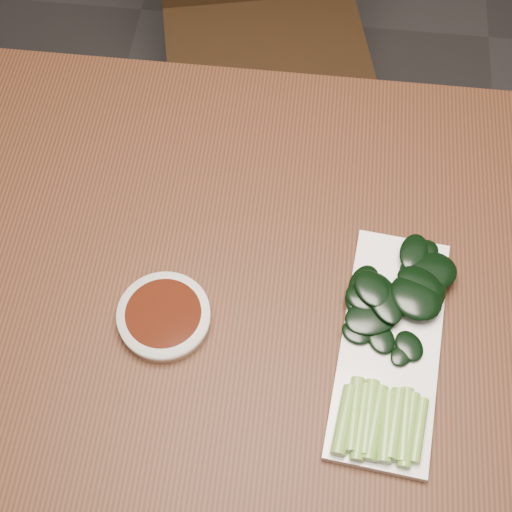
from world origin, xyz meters
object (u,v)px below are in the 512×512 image
(table, at_px, (278,313))
(serving_plate, at_px, (390,346))
(chair_far, at_px, (265,23))
(sauce_bowl, at_px, (164,317))
(gai_lan, at_px, (395,336))

(table, xyz_separation_m, serving_plate, (0.15, -0.07, 0.08))
(table, height_order, chair_far, chair_far)
(table, distance_m, chair_far, 0.82)
(sauce_bowl, bearing_deg, table, 22.52)
(serving_plate, distance_m, gai_lan, 0.02)
(gai_lan, bearing_deg, chair_far, 106.66)
(chair_far, relative_size, gai_lan, 2.75)
(chair_far, relative_size, sauce_bowl, 7.28)
(chair_far, xyz_separation_m, sauce_bowl, (-0.05, -0.85, 0.28))
(chair_far, distance_m, serving_plate, 0.93)
(chair_far, distance_m, sauce_bowl, 0.90)
(table, relative_size, serving_plate, 4.17)
(table, height_order, sauce_bowl, sauce_bowl)
(serving_plate, relative_size, gai_lan, 1.04)
(sauce_bowl, height_order, gai_lan, gai_lan)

